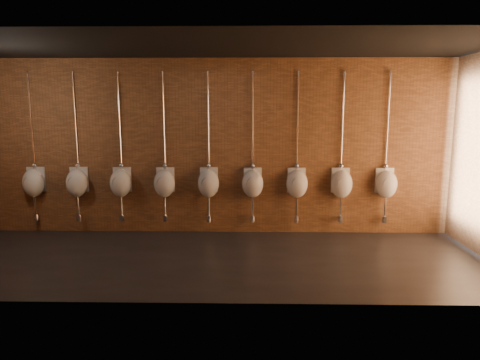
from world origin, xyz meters
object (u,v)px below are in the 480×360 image
object	(u,v)px
urinal_0	(34,182)
urinal_8	(386,183)
urinal_1	(77,182)
urinal_6	(297,183)
urinal_3	(164,183)
urinal_2	(121,183)
urinal_7	(341,183)
urinal_5	(253,183)
urinal_4	(208,183)

from	to	relation	value
urinal_0	urinal_8	size ratio (longest dim) A/B	1.00
urinal_1	urinal_6	bearing A→B (deg)	0.00
urinal_6	urinal_3	bearing A→B (deg)	180.00
urinal_2	urinal_6	xyz separation A→B (m)	(3.24, 0.00, 0.00)
urinal_7	urinal_8	xyz separation A→B (m)	(0.81, 0.00, 0.00)
urinal_3	urinal_1	bearing A→B (deg)	180.00
urinal_5	urinal_2	bearing A→B (deg)	180.00
urinal_0	urinal_8	xyz separation A→B (m)	(6.47, 0.00, 0.00)
urinal_0	urinal_7	size ratio (longest dim) A/B	1.00
urinal_2	urinal_7	size ratio (longest dim) A/B	1.00
urinal_1	urinal_7	world-z (taller)	same
urinal_7	urinal_2	bearing A→B (deg)	180.00
urinal_1	urinal_2	distance (m)	0.81
urinal_0	urinal_5	bearing A→B (deg)	0.00
urinal_5	urinal_8	world-z (taller)	same
urinal_3	urinal_8	bearing A→B (deg)	0.00
urinal_3	urinal_5	distance (m)	1.62
urinal_0	urinal_5	world-z (taller)	same
urinal_6	urinal_0	bearing A→B (deg)	180.00
urinal_1	urinal_7	distance (m)	4.85
urinal_1	urinal_3	distance (m)	1.62
urinal_4	urinal_1	bearing A→B (deg)	180.00
urinal_4	urinal_8	distance (m)	3.24
urinal_6	urinal_8	world-z (taller)	same
urinal_0	urinal_2	bearing A→B (deg)	0.00
urinal_2	urinal_6	world-z (taller)	same
urinal_7	urinal_5	bearing A→B (deg)	180.00
urinal_6	urinal_8	xyz separation A→B (m)	(1.62, 0.00, 0.00)
urinal_3	urinal_4	world-z (taller)	same
urinal_4	urinal_6	xyz separation A→B (m)	(1.62, 0.00, 0.00)
urinal_0	urinal_1	world-z (taller)	same
urinal_4	urinal_2	bearing A→B (deg)	180.00
urinal_6	urinal_8	distance (m)	1.62
urinal_5	urinal_6	size ratio (longest dim) A/B	1.00
urinal_5	urinal_6	xyz separation A→B (m)	(0.81, 0.00, 0.00)
urinal_3	urinal_5	world-z (taller)	same
urinal_1	urinal_5	bearing A→B (deg)	0.00
urinal_1	urinal_2	size ratio (longest dim) A/B	1.00
urinal_7	urinal_3	bearing A→B (deg)	180.00
urinal_7	urinal_8	distance (m)	0.81
urinal_2	urinal_5	xyz separation A→B (m)	(2.43, 0.00, 0.00)
urinal_6	urinal_4	bearing A→B (deg)	180.00
urinal_5	urinal_7	xyz separation A→B (m)	(1.62, 0.00, 0.00)
urinal_1	urinal_3	size ratio (longest dim) A/B	1.00
urinal_3	urinal_7	xyz separation A→B (m)	(3.24, 0.00, 0.00)
urinal_3	urinal_8	distance (m)	4.04
urinal_0	urinal_2	size ratio (longest dim) A/B	1.00
urinal_5	urinal_8	distance (m)	2.43
urinal_7	urinal_8	bearing A→B (deg)	0.00
urinal_1	urinal_8	xyz separation A→B (m)	(5.66, 0.00, 0.00)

